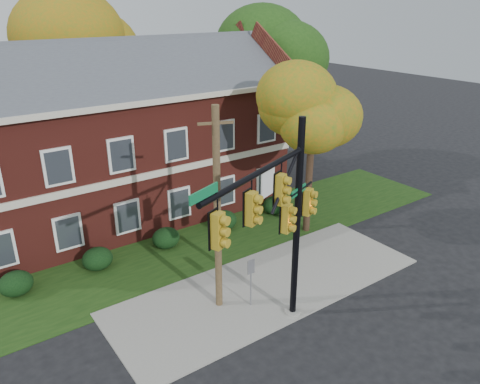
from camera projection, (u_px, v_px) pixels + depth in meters
ground at (283, 297)px, 19.55m from camera, size 120.00×120.00×0.00m
sidewalk at (268, 285)px, 20.29m from camera, size 14.00×5.00×0.08m
grass_strip at (208, 241)px, 24.06m from camera, size 30.00×6.00×0.04m
apartment_building at (117, 129)px, 25.59m from camera, size 18.80×8.80×9.74m
hedge_far_left at (16, 284)px, 19.56m from camera, size 1.40×1.26×1.05m
hedge_left at (97, 259)px, 21.44m from camera, size 1.40×1.26×1.05m
hedge_center at (166, 238)px, 23.32m from camera, size 1.40×1.26×1.05m
hedge_right at (224, 220)px, 25.21m from camera, size 1.40×1.26×1.05m
hedge_far_right at (274, 205)px, 27.09m from camera, size 1.40×1.26×1.05m
tree_near_right at (318, 108)px, 22.75m from camera, size 4.50×4.25×8.58m
tree_right_rear at (269, 56)px, 31.14m from camera, size 6.30×5.95×10.62m
tree_far_rear at (85, 44)px, 30.76m from camera, size 6.84×6.46×11.52m
traffic_signal at (279, 214)px, 15.52m from camera, size 6.69×2.78×7.94m
utility_pole at (217, 213)px, 17.44m from camera, size 1.23×0.54×8.22m
sign_post at (251, 275)px, 18.40m from camera, size 0.32×0.06×2.17m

